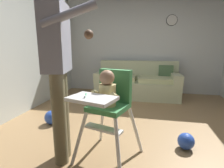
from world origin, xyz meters
TOP-DOWN VIEW (x-y plane):
  - ground at (0.00, 0.00)m, footprint 5.64×6.67m
  - wall_far at (0.00, 2.57)m, footprint 4.84×0.06m
  - wall_left at (-2.05, 0.30)m, footprint 0.06×5.67m
  - couch at (-0.03, 2.05)m, footprint 1.97×0.86m
  - high_chair at (-0.19, -0.53)m, footprint 0.74×0.83m
  - adult_standing at (-0.66, -0.64)m, footprint 0.59×0.50m
  - toy_ball at (-1.26, 0.13)m, footprint 0.22×0.22m
  - toy_ball_second at (0.67, -0.18)m, footprint 0.19×0.19m
  - wall_clock at (0.73, 2.52)m, footprint 0.27×0.04m

SIDE VIEW (x-z plane):
  - ground at x=0.00m, z-range -0.10..0.00m
  - toy_ball_second at x=0.67m, z-range 0.00..0.19m
  - toy_ball at x=-1.26m, z-range 0.00..0.22m
  - couch at x=-0.03m, z-range -0.10..0.76m
  - high_chair at x=-0.19m, z-range 0.19..1.17m
  - adult_standing at x=-0.66m, z-range 0.12..1.90m
  - wall_far at x=0.00m, z-range 0.00..2.60m
  - wall_left at x=-2.05m, z-range 0.00..2.60m
  - wall_clock at x=0.73m, z-range 1.72..1.99m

